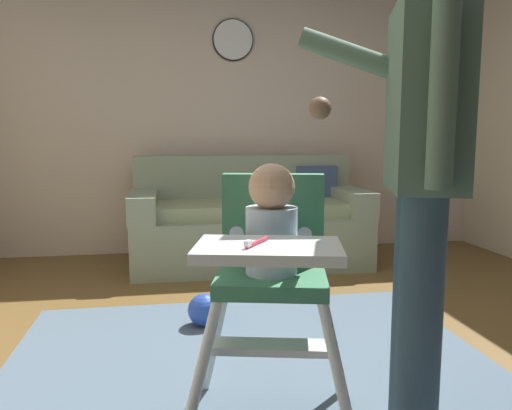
% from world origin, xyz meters
% --- Properties ---
extents(ground, '(6.14, 6.55, 0.10)m').
position_xyz_m(ground, '(0.00, 0.00, -0.05)').
color(ground, brown).
extents(wall_far, '(5.34, 0.06, 2.51)m').
position_xyz_m(wall_far, '(0.00, 2.51, 1.26)').
color(wall_far, beige).
rests_on(wall_far, ground).
extents(couch, '(1.83, 0.86, 0.86)m').
position_xyz_m(couch, '(0.07, 1.99, 0.33)').
color(couch, gray).
rests_on(couch, ground).
extents(high_chair, '(0.72, 0.82, 0.94)m').
position_xyz_m(high_chair, '(-0.23, -0.39, 0.64)').
color(high_chair, white).
rests_on(high_chair, ground).
extents(adult_standing, '(0.50, 0.60, 1.61)m').
position_xyz_m(adult_standing, '(0.22, -0.53, 0.91)').
color(adult_standing, '#354A56').
rests_on(adult_standing, ground).
extents(toy_ball, '(0.18, 0.18, 0.18)m').
position_xyz_m(toy_ball, '(-0.39, 0.65, 0.09)').
color(toy_ball, '#284CB7').
rests_on(toy_ball, ground).
extents(wall_clock, '(0.36, 0.04, 0.36)m').
position_xyz_m(wall_clock, '(0.01, 2.46, 1.84)').
color(wall_clock, white).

